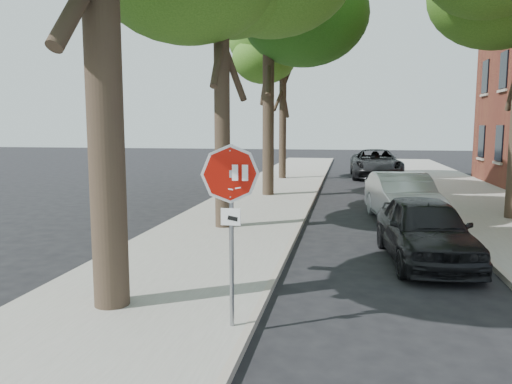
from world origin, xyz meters
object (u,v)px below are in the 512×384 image
Objects in this scene: car_d at (376,164)px; tree_mid_b at (269,2)px; car_a at (425,230)px; car_b at (402,198)px; stop_sign at (231,200)px; tree_far at (283,49)px.

tree_mid_b is at bearing -119.69° from car_d.
car_b is at bearing 84.74° from car_a.
tree_mid_b is 2.45× the size of car_a.
stop_sign is at bearing -117.25° from car_b.
car_a is (5.02, -9.55, -7.28)m from tree_mid_b.
car_d is (-0.09, 18.63, 0.11)m from car_a.
tree_mid_b is at bearing -87.56° from tree_far.
tree_mid_b is 10.04m from car_b.
tree_far is 18.55m from car_a.
tree_mid_b reaches higher than car_a.
stop_sign is 21.88m from tree_far.
stop_sign is 0.62× the size of car_a.
tree_mid_b is at bearing 96.95° from stop_sign.
tree_far is 2.21× the size of car_a.
stop_sign reaches higher than car_d.
tree_far is at bearing 106.49° from car_b.
stop_sign is 9.96m from car_b.
car_d is at bearing 85.03° from car_a.
tree_mid_b is at bearing 128.40° from car_b.
tree_far is (-2.02, 21.14, 5.26)m from stop_sign.
car_b is (5.32, -11.81, -6.45)m from tree_far.
car_a is 18.63m from car_d.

